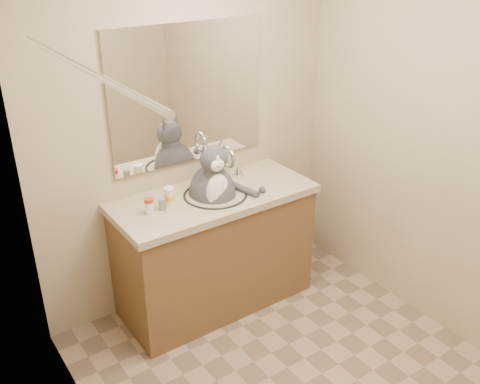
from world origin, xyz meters
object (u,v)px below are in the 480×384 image
at_px(pill_bottle_redcap, 149,206).
at_px(pill_bottle_orange, 169,196).
at_px(grey_canister, 162,204).
at_px(cat, 213,190).

relative_size(pill_bottle_redcap, pill_bottle_orange, 0.89).
relative_size(pill_bottle_redcap, grey_canister, 1.37).
distance_m(cat, pill_bottle_orange, 0.30).
xyz_separation_m(pill_bottle_orange, grey_canister, (-0.07, -0.04, -0.02)).
bearing_deg(pill_bottle_redcap, grey_canister, 0.99).
height_order(cat, pill_bottle_redcap, cat).
bearing_deg(pill_bottle_redcap, cat, 0.12).
bearing_deg(cat, pill_bottle_redcap, -166.53).
xyz_separation_m(cat, pill_bottle_redcap, (-0.46, -0.00, 0.02)).
height_order(pill_bottle_redcap, grey_canister, pill_bottle_redcap).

